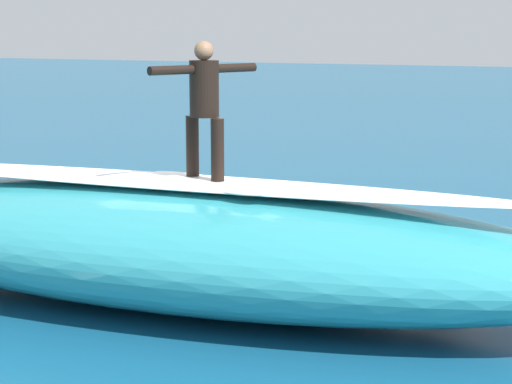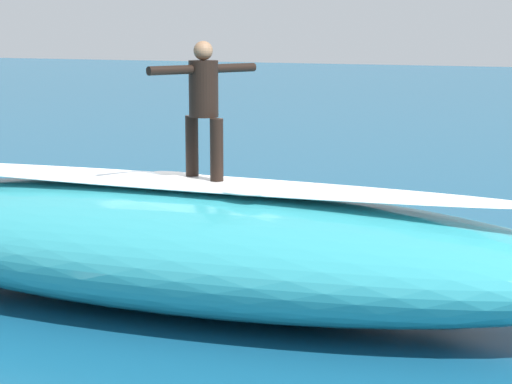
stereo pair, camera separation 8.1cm
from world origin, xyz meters
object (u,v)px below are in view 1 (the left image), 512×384
object	(u,v)px
surfboard_paddling	(298,259)
surfer_riding	(204,99)
surfboard_riding	(205,183)
surfer_paddling	(293,244)

from	to	relation	value
surfboard_paddling	surfer_riding	bearing A→B (deg)	-59.87
surfboard_riding	surfboard_paddling	distance (m)	2.57
surfer_riding	surfboard_paddling	world-z (taller)	surfer_riding
surfer_riding	surfboard_paddling	distance (m)	3.12
surfboard_paddling	surfer_paddling	size ratio (longest dim) A/B	1.49
surfboard_riding	surfboard_paddling	bearing A→B (deg)	-69.79
surfboard_riding	surfboard_paddling	world-z (taller)	surfboard_riding
surfboard_riding	surfer_riding	bearing A→B (deg)	25.47
surfboard_riding	surfer_paddling	size ratio (longest dim) A/B	1.38
surfboard_riding	surfer_riding	size ratio (longest dim) A/B	1.34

